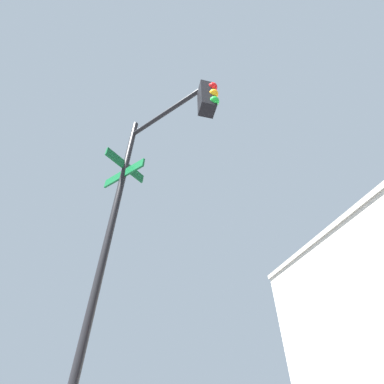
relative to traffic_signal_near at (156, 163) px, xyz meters
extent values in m
cylinder|color=black|center=(-0.66, -0.59, -1.25)|extent=(0.12, 0.12, 6.27)
cylinder|color=black|center=(0.09, 0.08, 1.49)|extent=(1.56, 1.40, 0.09)
cube|color=black|center=(0.84, 0.75, 1.04)|extent=(0.28, 0.28, 0.80)
sphere|color=red|center=(0.95, 0.85, 1.29)|extent=(0.18, 0.18, 0.18)
sphere|color=orange|center=(0.95, 0.85, 1.04)|extent=(0.18, 0.18, 0.18)
sphere|color=green|center=(0.95, 0.85, 0.79)|extent=(0.18, 0.18, 0.18)
cube|color=#0F5128|center=(-0.66, -0.59, 0.22)|extent=(0.85, 0.76, 0.20)
cube|color=#0F5128|center=(-0.66, -0.59, 0.44)|extent=(0.69, 0.77, 0.20)
camera|label=1|loc=(3.20, -0.08, -3.29)|focal=23.55mm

